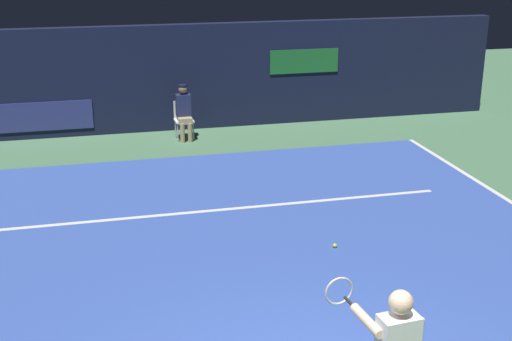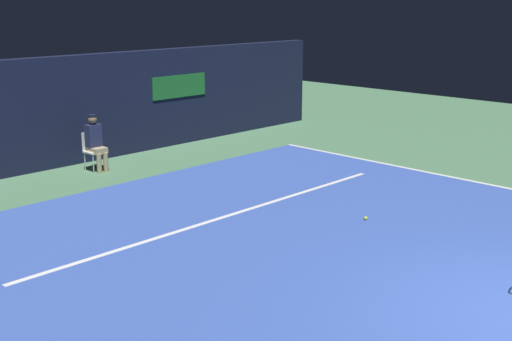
# 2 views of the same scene
# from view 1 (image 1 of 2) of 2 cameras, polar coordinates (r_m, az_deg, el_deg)

# --- Properties ---
(ground_plane) EXTENTS (33.68, 33.68, 0.00)m
(ground_plane) POSITION_cam_1_polar(r_m,az_deg,el_deg) (10.74, -2.07, -6.86)
(ground_plane) COLOR #4C7A56
(court_surface) EXTENTS (10.93, 10.05, 0.01)m
(court_surface) POSITION_cam_1_polar(r_m,az_deg,el_deg) (10.74, -2.07, -6.83)
(court_surface) COLOR #3856B2
(court_surface) RESTS_ON ground
(line_service) EXTENTS (8.53, 0.10, 0.01)m
(line_service) POSITION_cam_1_polar(r_m,az_deg,el_deg) (12.32, -3.74, -3.32)
(line_service) COLOR white
(line_service) RESTS_ON court_surface
(back_wall) EXTENTS (17.13, 0.33, 2.60)m
(back_wall) POSITION_cam_1_polar(r_m,az_deg,el_deg) (17.33, -7.17, 7.56)
(back_wall) COLOR #141933
(back_wall) RESTS_ON ground
(line_judge_on_chair) EXTENTS (0.45, 0.54, 1.32)m
(line_judge_on_chair) POSITION_cam_1_polar(r_m,az_deg,el_deg) (16.50, -5.96, 4.85)
(line_judge_on_chair) COLOR white
(line_judge_on_chair) RESTS_ON ground
(tennis_ball) EXTENTS (0.07, 0.07, 0.07)m
(tennis_ball) POSITION_cam_1_polar(r_m,az_deg,el_deg) (10.96, 6.51, -6.15)
(tennis_ball) COLOR #CCE033
(tennis_ball) RESTS_ON court_surface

